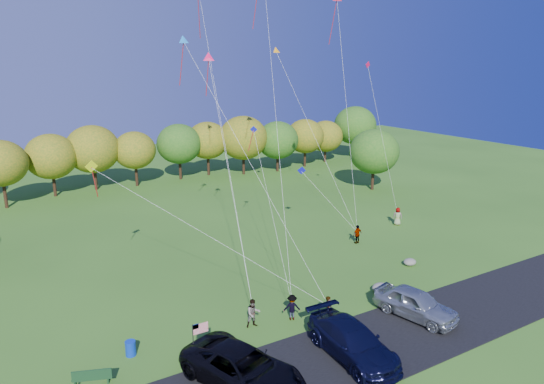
{
  "coord_description": "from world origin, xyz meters",
  "views": [
    {
      "loc": [
        -15.87,
        -21.46,
        14.98
      ],
      "look_at": [
        0.29,
        6.0,
        6.53
      ],
      "focal_mm": 32.0,
      "sensor_mm": 36.0,
      "label": 1
    }
  ],
  "objects_px": {
    "minivan_dark": "(243,368)",
    "flyer_e": "(398,216)",
    "park_bench": "(92,378)",
    "trash_barrel": "(131,348)",
    "minivan_silver": "(416,303)",
    "flyer_c": "(292,307)",
    "flyer_a": "(329,309)",
    "flyer_b": "(253,313)",
    "flyer_d": "(357,234)",
    "minivan_navy": "(352,341)"
  },
  "relations": [
    {
      "from": "minivan_dark",
      "to": "flyer_e",
      "type": "bearing_deg",
      "value": 10.23
    },
    {
      "from": "flyer_e",
      "to": "minivan_silver",
      "type": "bearing_deg",
      "value": 87.42
    },
    {
      "from": "flyer_b",
      "to": "park_bench",
      "type": "bearing_deg",
      "value": -163.43
    },
    {
      "from": "flyer_c",
      "to": "trash_barrel",
      "type": "bearing_deg",
      "value": 19.01
    },
    {
      "from": "minivan_dark",
      "to": "flyer_e",
      "type": "xyz_separation_m",
      "value": [
        23.76,
        13.91,
        -0.09
      ]
    },
    {
      "from": "minivan_silver",
      "to": "flyer_a",
      "type": "xyz_separation_m",
      "value": [
        -4.78,
        2.35,
        -0.13
      ]
    },
    {
      "from": "minivan_dark",
      "to": "trash_barrel",
      "type": "distance_m",
      "value": 6.61
    },
    {
      "from": "flyer_e",
      "to": "minivan_navy",
      "type": "bearing_deg",
      "value": 78.34
    },
    {
      "from": "flyer_b",
      "to": "flyer_e",
      "type": "height_order",
      "value": "flyer_b"
    },
    {
      "from": "flyer_b",
      "to": "flyer_d",
      "type": "xyz_separation_m",
      "value": [
        14.22,
        7.53,
        -0.04
      ]
    },
    {
      "from": "flyer_a",
      "to": "flyer_c",
      "type": "height_order",
      "value": "flyer_a"
    },
    {
      "from": "minivan_navy",
      "to": "flyer_d",
      "type": "relative_size",
      "value": 3.68
    },
    {
      "from": "flyer_b",
      "to": "minivan_silver",
      "type": "bearing_deg",
      "value": -14.0
    },
    {
      "from": "flyer_d",
      "to": "flyer_b",
      "type": "bearing_deg",
      "value": 22.94
    },
    {
      "from": "minivan_navy",
      "to": "trash_barrel",
      "type": "distance_m",
      "value": 11.71
    },
    {
      "from": "flyer_a",
      "to": "park_bench",
      "type": "bearing_deg",
      "value": 128.93
    },
    {
      "from": "flyer_a",
      "to": "flyer_b",
      "type": "bearing_deg",
      "value": 109.72
    },
    {
      "from": "minivan_silver",
      "to": "park_bench",
      "type": "bearing_deg",
      "value": 157.3
    },
    {
      "from": "minivan_silver",
      "to": "flyer_b",
      "type": "xyz_separation_m",
      "value": [
        -8.98,
        4.06,
        -0.07
      ]
    },
    {
      "from": "minivan_dark",
      "to": "minivan_silver",
      "type": "relative_size",
      "value": 1.25
    },
    {
      "from": "flyer_d",
      "to": "minivan_silver",
      "type": "bearing_deg",
      "value": 60.7
    },
    {
      "from": "minivan_dark",
      "to": "flyer_d",
      "type": "distance_m",
      "value": 21.02
    },
    {
      "from": "park_bench",
      "to": "trash_barrel",
      "type": "distance_m",
      "value": 2.88
    },
    {
      "from": "minivan_navy",
      "to": "flyer_d",
      "type": "bearing_deg",
      "value": 51.05
    },
    {
      "from": "minivan_silver",
      "to": "flyer_c",
      "type": "bearing_deg",
      "value": 137.93
    },
    {
      "from": "flyer_e",
      "to": "park_bench",
      "type": "distance_m",
      "value": 31.78
    },
    {
      "from": "trash_barrel",
      "to": "flyer_e",
      "type": "bearing_deg",
      "value": 17.33
    },
    {
      "from": "flyer_b",
      "to": "flyer_c",
      "type": "xyz_separation_m",
      "value": [
        2.41,
        -0.44,
        -0.07
      ]
    },
    {
      "from": "flyer_b",
      "to": "flyer_a",
      "type": "bearing_deg",
      "value": -11.83
    },
    {
      "from": "flyer_a",
      "to": "flyer_c",
      "type": "relative_size",
      "value": 1.01
    },
    {
      "from": "park_bench",
      "to": "trash_barrel",
      "type": "height_order",
      "value": "park_bench"
    },
    {
      "from": "flyer_a",
      "to": "flyer_b",
      "type": "height_order",
      "value": "flyer_b"
    },
    {
      "from": "minivan_silver",
      "to": "flyer_a",
      "type": "relative_size",
      "value": 3.2
    },
    {
      "from": "flyer_d",
      "to": "park_bench",
      "type": "xyz_separation_m",
      "value": [
        -23.49,
        -8.54,
        -0.28
      ]
    },
    {
      "from": "minivan_silver",
      "to": "flyer_e",
      "type": "bearing_deg",
      "value": 35.56
    },
    {
      "from": "park_bench",
      "to": "flyer_c",
      "type": "bearing_deg",
      "value": 23.21
    },
    {
      "from": "flyer_c",
      "to": "minivan_dark",
      "type": "bearing_deg",
      "value": 63.11
    },
    {
      "from": "flyer_e",
      "to": "flyer_d",
      "type": "bearing_deg",
      "value": 54.55
    },
    {
      "from": "flyer_d",
      "to": "minivan_dark",
      "type": "bearing_deg",
      "value": 29.99
    },
    {
      "from": "flyer_c",
      "to": "flyer_d",
      "type": "height_order",
      "value": "flyer_d"
    },
    {
      "from": "minivan_silver",
      "to": "flyer_c",
      "type": "relative_size",
      "value": 3.23
    },
    {
      "from": "minivan_dark",
      "to": "flyer_e",
      "type": "relative_size",
      "value": 3.73
    },
    {
      "from": "minivan_dark",
      "to": "flyer_b",
      "type": "distance_m",
      "value": 5.43
    },
    {
      "from": "flyer_d",
      "to": "trash_barrel",
      "type": "relative_size",
      "value": 2.0
    },
    {
      "from": "minivan_navy",
      "to": "flyer_c",
      "type": "relative_size",
      "value": 3.81
    },
    {
      "from": "trash_barrel",
      "to": "flyer_c",
      "type": "bearing_deg",
      "value": -7.14
    },
    {
      "from": "park_bench",
      "to": "trash_barrel",
      "type": "bearing_deg",
      "value": 57.93
    },
    {
      "from": "flyer_e",
      "to": "trash_barrel",
      "type": "height_order",
      "value": "flyer_e"
    },
    {
      "from": "flyer_a",
      "to": "flyer_c",
      "type": "distance_m",
      "value": 2.2
    },
    {
      "from": "flyer_d",
      "to": "trash_barrel",
      "type": "bearing_deg",
      "value": 12.79
    }
  ]
}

